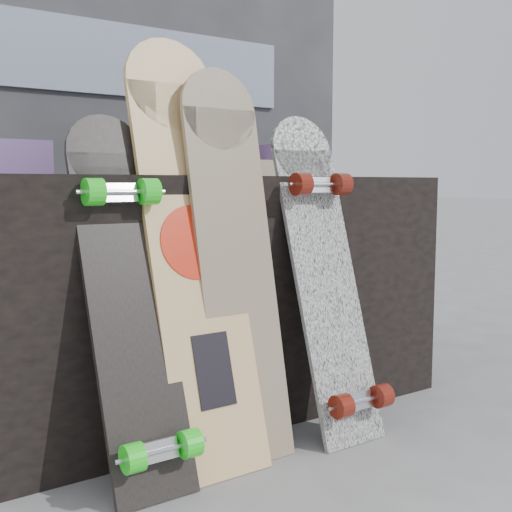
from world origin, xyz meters
TOP-DOWN VIEW (x-y plane):
  - ground at (0.00, 0.00)m, footprint 60.00×60.00m
  - vendor_table at (0.00, 0.50)m, footprint 1.60×0.60m
  - booth at (0.00, 1.35)m, footprint 2.40×0.22m
  - merch_box_purple at (-0.62, 0.54)m, footprint 0.18×0.12m
  - merch_box_small at (0.34, 0.55)m, footprint 0.14×0.14m
  - merch_box_flat at (0.21, 0.51)m, footprint 0.22×0.10m
  - longboard_geisha at (-0.25, 0.18)m, footprint 0.28×0.36m
  - longboard_celtic at (-0.13, 0.15)m, footprint 0.24×0.25m
  - longboard_cascadia at (0.19, 0.11)m, footprint 0.23×0.37m
  - skateboard_dark at (-0.45, 0.14)m, footprint 0.22×0.39m

SIDE VIEW (x-z plane):
  - ground at x=0.00m, z-range 0.00..0.00m
  - vendor_table at x=0.00m, z-range 0.00..0.80m
  - skateboard_dark at x=-0.45m, z-range 0.01..0.98m
  - longboard_cascadia at x=0.19m, z-range 0.01..1.01m
  - longboard_celtic at x=-0.13m, z-range 0.03..1.15m
  - longboard_geisha at x=-0.25m, z-range 0.03..1.23m
  - merch_box_flat at x=0.21m, z-range 0.80..0.86m
  - merch_box_purple at x=-0.62m, z-range 0.80..0.90m
  - merch_box_small at x=0.34m, z-range 0.80..0.92m
  - booth at x=0.00m, z-range 0.00..2.20m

